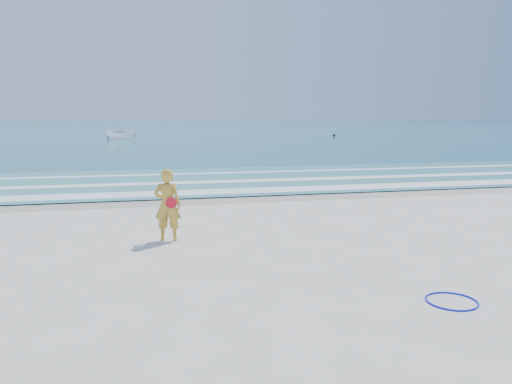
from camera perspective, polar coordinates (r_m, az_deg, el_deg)
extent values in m
plane|color=silver|center=(10.07, 3.73, -9.16)|extent=(400.00, 400.00, 0.00)
cube|color=#B2A893|center=(18.65, -4.05, -0.72)|extent=(400.00, 2.40, 0.00)
cube|color=#19727F|center=(114.26, -11.34, 7.23)|extent=(400.00, 190.00, 0.04)
cube|color=#59B7AD|center=(23.54, -5.88, 1.39)|extent=(400.00, 10.00, 0.01)
cube|color=white|center=(19.91, -4.62, 0.04)|extent=(400.00, 1.40, 0.01)
cube|color=white|center=(22.75, -5.64, 1.15)|extent=(400.00, 0.90, 0.01)
cube|color=white|center=(26.01, -6.53, 2.11)|extent=(400.00, 0.60, 0.01)
torus|color=#0C18DF|center=(9.18, 21.46, -11.53)|extent=(1.08, 1.08, 0.03)
imported|color=white|center=(62.03, -15.12, 6.50)|extent=(4.08, 1.97, 1.51)
sphere|color=black|center=(68.42, 8.92, 6.42)|extent=(0.36, 0.36, 0.36)
imported|color=gold|center=(12.49, -10.07, -1.46)|extent=(0.75, 0.58, 1.80)
cylinder|color=red|center=(12.31, -9.67, -1.24)|extent=(0.27, 0.08, 0.27)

